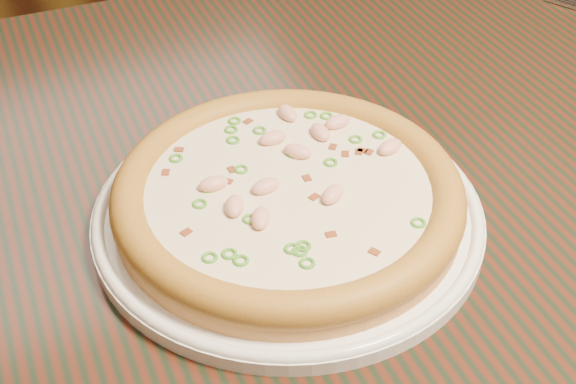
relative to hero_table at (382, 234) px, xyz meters
name	(u,v)px	position (x,y,z in m)	size (l,w,h in m)	color
ground	(409,315)	(0.32, 0.39, -0.65)	(9.00, 9.00, 0.00)	black
hero_table	(382,234)	(0.00, 0.00, 0.00)	(1.20, 0.80, 0.75)	black
plate	(288,212)	(-0.12, -0.05, 0.11)	(0.31, 0.31, 0.02)	white
pizza	(288,195)	(-0.12, -0.05, 0.13)	(0.28, 0.28, 0.03)	tan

